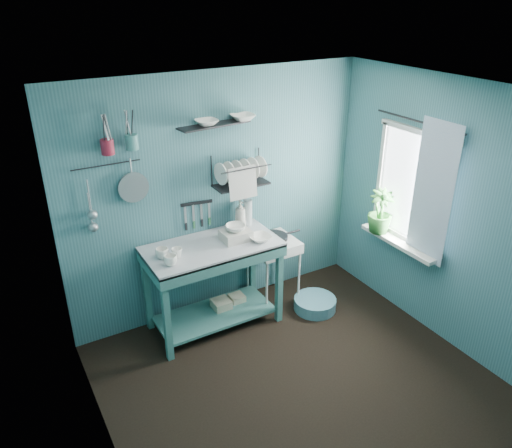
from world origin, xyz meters
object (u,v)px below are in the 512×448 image
storage_tin_small (237,303)px  dish_rack (241,170)px  mug_left (171,260)px  frying_pan (274,237)px  colander (133,187)px  mug_mid (177,253)px  utensil_cup_magenta (107,147)px  storage_tin_large (221,309)px  mug_right (162,253)px  work_counter (214,286)px  wash_tub (236,235)px  hotplate_stand (273,271)px  potted_plant (380,211)px  utensil_cup_teal (132,142)px  soap_bottle (240,214)px  floor_basin (315,304)px  water_bottle (248,212)px

storage_tin_small → dish_rack: bearing=42.8°
storage_tin_small → mug_left: bearing=-162.9°
frying_pan → colander: (-1.36, 0.21, 0.76)m
mug_left → mug_mid: mug_left is taller
mug_mid → utensil_cup_magenta: (-0.42, 0.32, 0.98)m
frying_pan → dish_rack: (-0.31, 0.13, 0.76)m
frying_pan → storage_tin_large: frying_pan is taller
dish_rack → mug_right: bearing=-158.5°
frying_pan → work_counter: bearing=-174.1°
work_counter → wash_tub: 0.57m
mug_mid → storage_tin_small: bearing=11.6°
hotplate_stand → colander: bearing=159.8°
dish_rack → mug_mid: bearing=-152.9°
colander → storage_tin_small: bearing=-13.0°
mug_left → potted_plant: bearing=-7.5°
mug_mid → utensil_cup_magenta: size_ratio=0.77×
dish_rack → utensil_cup_teal: bearing=-173.9°
utensil_cup_magenta → mug_mid: bearing=-37.2°
mug_right → hotplate_stand: mug_right is taller
soap_bottle → hotplate_stand: 0.78m
storage_tin_large → floor_basin: size_ratio=0.48×
work_counter → wash_tub: size_ratio=4.65×
frying_pan → mug_right: bearing=-176.5°
frying_pan → dish_rack: 0.83m
soap_bottle → utensil_cup_magenta: utensil_cup_magenta is taller
utensil_cup_teal → potted_plant: bearing=-17.0°
wash_tub → work_counter: bearing=175.4°
water_bottle → utensil_cup_magenta: (-1.32, 0.04, 0.89)m
storage_tin_small → mug_mid: bearing=-168.4°
floor_basin → mug_left: bearing=174.5°
storage_tin_small → soap_bottle: bearing=45.0°
utensil_cup_magenta → water_bottle: bearing=-1.8°
mug_mid → storage_tin_small: mug_mid is taller
mug_right → potted_plant: size_ratio=0.26×
wash_tub → mug_mid: bearing=-176.4°
hotplate_stand → frying_pan: size_ratio=2.48×
mug_right → potted_plant: 2.27m
potted_plant → storage_tin_small: size_ratio=2.33×
colander → storage_tin_small: colander is taller
water_bottle → utensil_cup_teal: utensil_cup_teal is taller
frying_pan → colander: 1.57m
water_bottle → mug_left: bearing=-159.2°
mug_right → storage_tin_large: mug_right is taller
colander → storage_tin_large: 1.61m
water_bottle → frying_pan: bearing=-31.9°
mug_left → frying_pan: mug_left is taller
mug_mid → floor_basin: (1.43, -0.25, -0.90)m
water_bottle → storage_tin_small: size_ratio=1.40×
storage_tin_large → wash_tub: bearing=-25.0°
soap_bottle → dish_rack: bearing=26.6°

